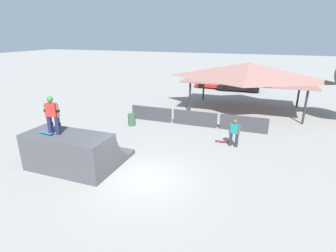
# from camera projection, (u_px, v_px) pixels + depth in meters

# --- Properties ---
(ground_plane) EXTENTS (160.00, 160.00, 0.00)m
(ground_plane) POSITION_uv_depth(u_px,v_px,m) (144.00, 179.00, 11.79)
(ground_plane) COLOR gray
(quarter_pipe_ramp) EXTENTS (4.15, 3.56, 1.80)m
(quarter_pipe_ramp) POSITION_uv_depth(u_px,v_px,m) (74.00, 152.00, 12.65)
(quarter_pipe_ramp) COLOR #4C4C51
(quarter_pipe_ramp) RESTS_ON ground
(skater_on_deck) EXTENTS (0.77, 0.33, 1.79)m
(skater_on_deck) POSITION_uv_depth(u_px,v_px,m) (52.00, 113.00, 11.73)
(skater_on_deck) COLOR #1E2347
(skater_on_deck) RESTS_ON quarter_pipe_ramp
(skateboard_on_deck) EXTENTS (0.81, 0.30, 0.09)m
(skateboard_on_deck) POSITION_uv_depth(u_px,v_px,m) (47.00, 133.00, 12.05)
(skateboard_on_deck) COLOR red
(skateboard_on_deck) RESTS_ON quarter_pipe_ramp
(bystander_walking) EXTENTS (0.65, 0.30, 1.62)m
(bystander_walking) POSITION_uv_depth(u_px,v_px,m) (234.00, 132.00, 14.92)
(bystander_walking) COLOR #2D2D33
(bystander_walking) RESTS_ON ground
(skateboard_on_ground) EXTENTS (0.80, 0.29, 0.09)m
(skateboard_on_ground) POSITION_uv_depth(u_px,v_px,m) (222.00, 141.00, 15.73)
(skateboard_on_ground) COLOR blue
(skateboard_on_ground) RESTS_ON ground
(barrier_fence) EXTENTS (9.80, 0.12, 1.05)m
(barrier_fence) POSITION_uv_depth(u_px,v_px,m) (195.00, 119.00, 18.44)
(barrier_fence) COLOR #3D3D42
(barrier_fence) RESTS_ON ground
(pavilion_shelter) EXTENTS (9.97, 5.77, 3.97)m
(pavilion_shelter) POSITION_uv_depth(u_px,v_px,m) (249.00, 72.00, 21.44)
(pavilion_shelter) COLOR #2D2D33
(pavilion_shelter) RESTS_ON ground
(trash_bin) EXTENTS (0.52, 0.52, 0.85)m
(trash_bin) POSITION_uv_depth(u_px,v_px,m) (132.00, 120.00, 18.52)
(trash_bin) COLOR #385B3D
(trash_bin) RESTS_ON ground
(parked_car_red) EXTENTS (4.18, 2.15, 1.27)m
(parked_car_red) POSITION_uv_depth(u_px,v_px,m) (213.00, 83.00, 31.20)
(parked_car_red) COLOR red
(parked_car_red) RESTS_ON ground
(parked_car_black) EXTENTS (4.56, 1.87, 1.27)m
(parked_car_black) POSITION_uv_depth(u_px,v_px,m) (238.00, 86.00, 29.68)
(parked_car_black) COLOR black
(parked_car_black) RESTS_ON ground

